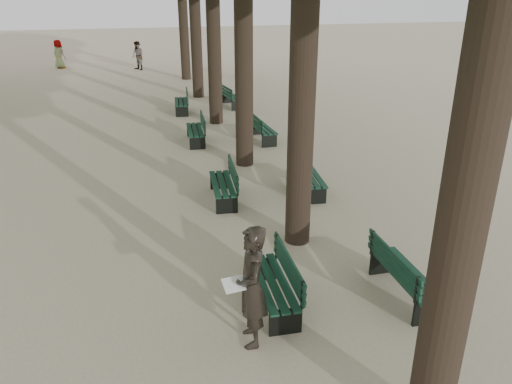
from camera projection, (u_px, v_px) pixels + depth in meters
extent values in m
plane|color=tan|center=(266.00, 342.00, 7.59)|extent=(120.00, 120.00, 0.00)
cylinder|color=#33261C|center=(478.00, 132.00, 4.68)|extent=(0.52, 0.52, 7.50)
cylinder|color=#33261C|center=(303.00, 60.00, 9.16)|extent=(0.52, 0.52, 7.50)
cylinder|color=#33261C|center=(244.00, 35.00, 13.63)|extent=(0.52, 0.52, 7.50)
cylinder|color=#33261C|center=(213.00, 22.00, 18.11)|extent=(0.52, 0.52, 7.50)
cylinder|color=#33261C|center=(195.00, 14.00, 22.58)|extent=(0.52, 0.52, 7.50)
cylinder|color=#33261C|center=(183.00, 9.00, 27.05)|extent=(0.52, 0.52, 7.50)
cube|color=black|center=(272.00, 294.00, 8.38)|extent=(0.57, 1.81, 0.45)
cube|color=black|center=(272.00, 282.00, 8.29)|extent=(0.59, 1.81, 0.04)
cube|color=black|center=(289.00, 266.00, 8.24)|extent=(0.09, 1.80, 0.40)
cube|color=black|center=(222.00, 192.00, 12.46)|extent=(0.66, 1.83, 0.45)
cube|color=black|center=(222.00, 184.00, 12.38)|extent=(0.68, 1.84, 0.04)
cube|color=black|center=(233.00, 173.00, 12.31)|extent=(0.18, 1.80, 0.40)
cube|color=black|center=(195.00, 136.00, 17.02)|extent=(0.64, 1.83, 0.45)
cube|color=black|center=(195.00, 130.00, 16.93)|extent=(0.66, 1.83, 0.04)
cube|color=black|center=(203.00, 122.00, 16.87)|extent=(0.16, 1.80, 0.40)
cube|color=black|center=(181.00, 107.00, 21.03)|extent=(0.68, 1.84, 0.45)
cube|color=black|center=(181.00, 102.00, 20.94)|extent=(0.70, 1.84, 0.04)
cube|color=black|center=(187.00, 95.00, 20.87)|extent=(0.20, 1.80, 0.40)
cube|color=black|center=(405.00, 285.00, 8.61)|extent=(0.54, 1.81, 0.45)
cube|color=black|center=(406.00, 274.00, 8.53)|extent=(0.56, 1.81, 0.04)
cube|color=black|center=(393.00, 262.00, 8.36)|extent=(0.06, 1.80, 0.40)
cube|color=black|center=(309.00, 184.00, 12.98)|extent=(0.71, 1.84, 0.45)
cube|color=black|center=(310.00, 176.00, 12.89)|extent=(0.73, 1.85, 0.04)
cube|color=black|center=(299.00, 166.00, 12.75)|extent=(0.23, 1.79, 0.40)
cube|color=black|center=(263.00, 134.00, 17.23)|extent=(0.61, 1.82, 0.45)
cube|color=black|center=(263.00, 128.00, 17.15)|extent=(0.63, 1.82, 0.04)
cube|color=black|center=(255.00, 121.00, 16.97)|extent=(0.13, 1.80, 0.40)
cube|color=black|center=(232.00, 102.00, 22.02)|extent=(0.74, 1.85, 0.45)
cube|color=black|center=(232.00, 96.00, 21.93)|extent=(0.76, 1.85, 0.04)
cube|color=black|center=(226.00, 91.00, 21.74)|extent=(0.26, 1.79, 0.40)
imported|color=black|center=(252.00, 287.00, 7.25)|extent=(0.44, 0.79, 1.92)
cube|color=white|center=(235.00, 284.00, 7.16)|extent=(0.37, 0.29, 0.12)
imported|color=#262628|center=(138.00, 56.00, 31.15)|extent=(0.76, 0.90, 1.75)
imported|color=#262628|center=(59.00, 54.00, 31.80)|extent=(0.89, 0.83, 1.77)
imported|color=#262628|center=(243.00, 64.00, 28.62)|extent=(0.94, 0.80, 1.58)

